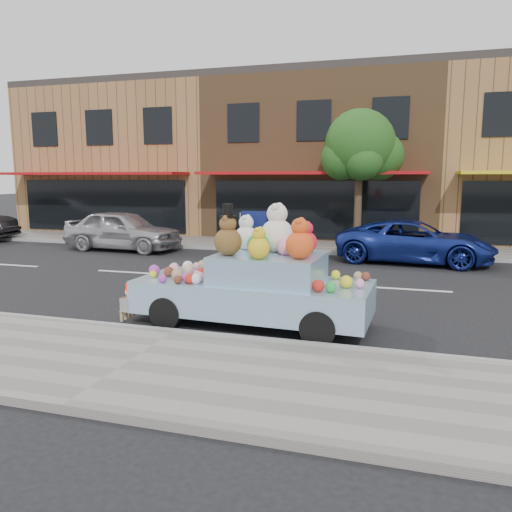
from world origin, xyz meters
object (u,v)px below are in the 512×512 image
(car_blue, at_px, (415,242))
(art_car, at_px, (255,283))
(street_tree, at_px, (361,151))
(car_silver, at_px, (123,230))

(car_blue, relative_size, art_car, 1.08)
(street_tree, bearing_deg, car_blue, -50.09)
(street_tree, relative_size, car_blue, 1.06)
(street_tree, bearing_deg, art_car, -94.96)
(car_silver, xyz_separation_m, art_car, (7.58, -7.82, 0.04))
(street_tree, height_order, car_blue, street_tree)
(car_blue, xyz_separation_m, art_car, (-2.93, -8.06, 0.12))
(street_tree, xyz_separation_m, car_silver, (-8.49, -2.66, -2.93))
(street_tree, xyz_separation_m, art_car, (-0.91, -10.48, -2.89))
(car_silver, height_order, car_blue, car_silver)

